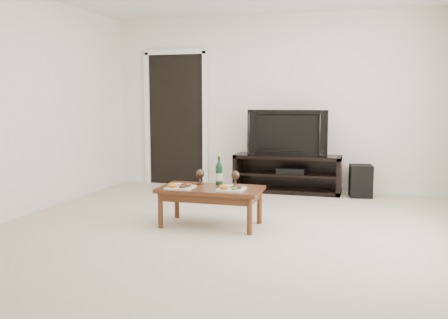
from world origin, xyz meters
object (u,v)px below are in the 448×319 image
subwoofer (361,181)px  coffee_table (211,207)px  television (288,132)px  media_console (287,174)px

subwoofer → coffee_table: bearing=-134.6°
subwoofer → coffee_table: size_ratio=0.41×
subwoofer → television: bearing=168.2°
media_console → coffee_table: 2.21m
media_console → television: television is taller
television → coffee_table: bearing=-106.2°
television → coffee_table: 2.31m
media_console → coffee_table: bearing=-102.9°
television → subwoofer: bearing=-6.8°
subwoofer → coffee_table: subwoofer is taller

